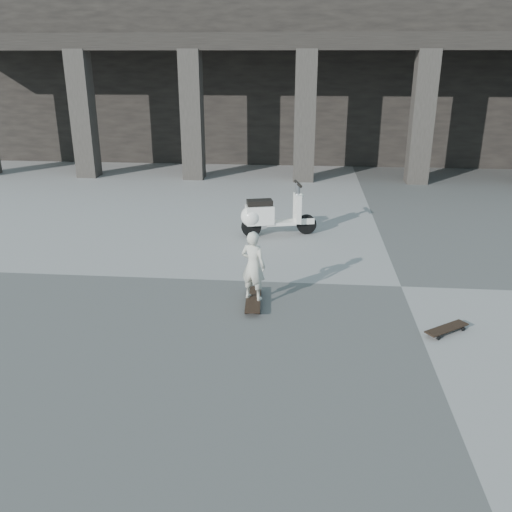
# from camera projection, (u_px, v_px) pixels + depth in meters

# --- Properties ---
(ground) EXTENTS (90.00, 90.00, 0.00)m
(ground) POSITION_uv_depth(u_px,v_px,m) (401.00, 286.00, 9.48)
(ground) COLOR #4F4F4C
(ground) RESTS_ON ground
(colonnade) EXTENTS (28.00, 8.82, 6.00)m
(colonnade) POSITION_uv_depth(u_px,v_px,m) (352.00, 76.00, 21.28)
(colonnade) COLOR black
(colonnade) RESTS_ON ground
(longboard) EXTENTS (0.30, 1.04, 0.10)m
(longboard) POSITION_uv_depth(u_px,v_px,m) (253.00, 299.00, 8.78)
(longboard) COLOR black
(longboard) RESTS_ON ground
(skateboard_spare) EXTENTS (0.71, 0.59, 0.09)m
(skateboard_spare) POSITION_uv_depth(u_px,v_px,m) (447.00, 329.00, 7.87)
(skateboard_spare) COLOR black
(skateboard_spare) RESTS_ON ground
(child) EXTENTS (0.49, 0.41, 1.14)m
(child) POSITION_uv_depth(u_px,v_px,m) (253.00, 266.00, 8.58)
(child) COLOR beige
(child) RESTS_ON longboard
(scooter) EXTENTS (1.68, 0.76, 1.19)m
(scooter) POSITION_uv_depth(u_px,v_px,m) (266.00, 215.00, 12.00)
(scooter) COLOR black
(scooter) RESTS_ON ground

